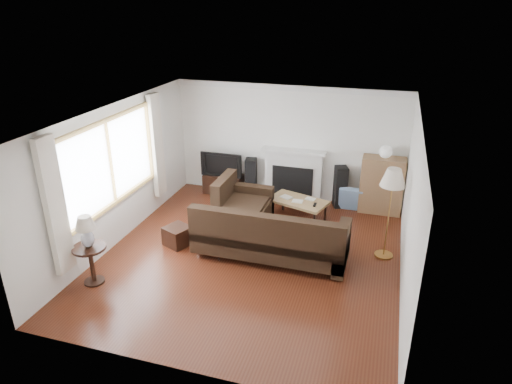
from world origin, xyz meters
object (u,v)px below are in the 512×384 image
(side_table, at_px, (92,265))
(coffee_table, at_px, (298,210))
(floor_lamp, at_px, (389,214))
(bookshelf, at_px, (382,185))
(sectional_sofa, at_px, (271,233))
(tv_stand, at_px, (224,184))

(side_table, bearing_deg, coffee_table, 49.57)
(coffee_table, height_order, floor_lamp, floor_lamp)
(bookshelf, relative_size, sectional_sofa, 0.42)
(coffee_table, bearing_deg, side_table, -112.84)
(side_table, bearing_deg, tv_stand, 79.86)
(sectional_sofa, bearing_deg, side_table, -147.81)
(sectional_sofa, distance_m, coffee_table, 1.55)
(floor_lamp, relative_size, side_table, 2.52)
(floor_lamp, xyz_separation_m, side_table, (-4.36, -2.15, -0.49))
(tv_stand, relative_size, bookshelf, 0.74)
(tv_stand, height_order, floor_lamp, floor_lamp)
(tv_stand, xyz_separation_m, bookshelf, (3.48, 0.01, 0.37))
(bookshelf, height_order, side_table, bookshelf)
(sectional_sofa, distance_m, side_table, 2.93)
(sectional_sofa, relative_size, coffee_table, 2.50)
(tv_stand, xyz_separation_m, sectional_sofa, (1.77, -2.40, 0.24))
(bookshelf, xyz_separation_m, coffee_table, (-1.56, -0.88, -0.37))
(sectional_sofa, height_order, coffee_table, sectional_sofa)
(bookshelf, bearing_deg, tv_stand, -179.75)
(floor_lamp, bearing_deg, side_table, -153.80)
(tv_stand, relative_size, sectional_sofa, 0.31)
(sectional_sofa, relative_size, side_table, 4.40)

